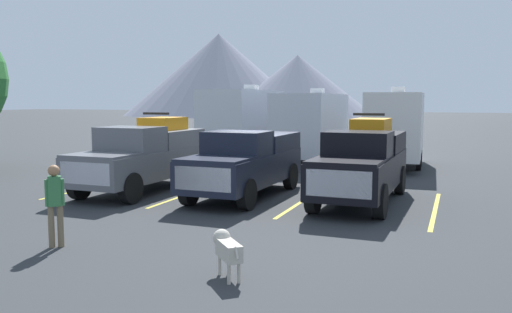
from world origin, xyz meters
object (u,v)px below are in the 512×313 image
at_px(pickup_truck_a, 144,155).
at_px(camper_trailer_b, 312,123).
at_px(dog, 226,247).
at_px(camper_trailer_a, 245,120).
at_px(camper_trailer_c, 396,125).
at_px(person_a, 55,200).
at_px(pickup_truck_c, 363,161).
at_px(pickup_truck_b, 246,161).

distance_m(pickup_truck_a, camper_trailer_b, 10.66).
xyz_separation_m(pickup_truck_a, dog, (6.26, -7.20, -0.70)).
height_order(camper_trailer_a, camper_trailer_c, camper_trailer_a).
bearing_deg(camper_trailer_a, dog, -69.00).
distance_m(person_a, dog, 4.18).
xyz_separation_m(pickup_truck_c, camper_trailer_b, (-4.08, 9.49, 0.70)).
relative_size(pickup_truck_b, dog, 6.83).
relative_size(pickup_truck_b, camper_trailer_a, 0.67).
bearing_deg(camper_trailer_a, pickup_truck_a, -87.51).
xyz_separation_m(camper_trailer_c, dog, (-1.04, -16.75, -1.42)).
relative_size(camper_trailer_b, camper_trailer_c, 1.20).
relative_size(camper_trailer_c, person_a, 4.22).
xyz_separation_m(pickup_truck_b, camper_trailer_b, (-0.40, 9.81, 0.80)).
relative_size(pickup_truck_b, pickup_truck_c, 0.98).
height_order(pickup_truck_b, camper_trailer_c, camper_trailer_c).
distance_m(camper_trailer_c, dog, 16.84).
distance_m(pickup_truck_a, camper_trailer_a, 10.32).
relative_size(pickup_truck_c, camper_trailer_a, 0.68).
relative_size(pickup_truck_c, dog, 6.96).
bearing_deg(pickup_truck_c, person_a, -124.94).
relative_size(camper_trailer_b, dog, 10.44).
relative_size(pickup_truck_b, person_a, 3.30).
bearing_deg(dog, camper_trailer_c, 86.44).
relative_size(camper_trailer_c, dog, 8.73).
xyz_separation_m(camper_trailer_a, camper_trailer_c, (7.75, -0.72, -0.10)).
distance_m(pickup_truck_a, dog, 9.57).
bearing_deg(camper_trailer_c, pickup_truck_c, -90.00).
bearing_deg(pickup_truck_b, person_a, -101.84).
relative_size(pickup_truck_b, camper_trailer_b, 0.65).
bearing_deg(pickup_truck_b, dog, -70.65).
xyz_separation_m(camper_trailer_a, dog, (6.71, -17.48, -1.51)).
xyz_separation_m(pickup_truck_c, person_a, (-5.17, -7.40, -0.23)).
distance_m(pickup_truck_c, camper_trailer_c, 8.92).
relative_size(pickup_truck_a, person_a, 3.21).
xyz_separation_m(pickup_truck_a, pickup_truck_c, (7.31, 0.65, 0.00)).
xyz_separation_m(camper_trailer_b, camper_trailer_c, (4.08, -0.59, 0.01)).
bearing_deg(person_a, camper_trailer_a, 98.62).
distance_m(camper_trailer_b, person_a, 16.95).
xyz_separation_m(pickup_truck_b, pickup_truck_c, (3.69, 0.33, 0.10)).
bearing_deg(pickup_truck_a, pickup_truck_c, 5.12).
distance_m(camper_trailer_a, camper_trailer_b, 3.67).
height_order(camper_trailer_b, camper_trailer_c, camper_trailer_c).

